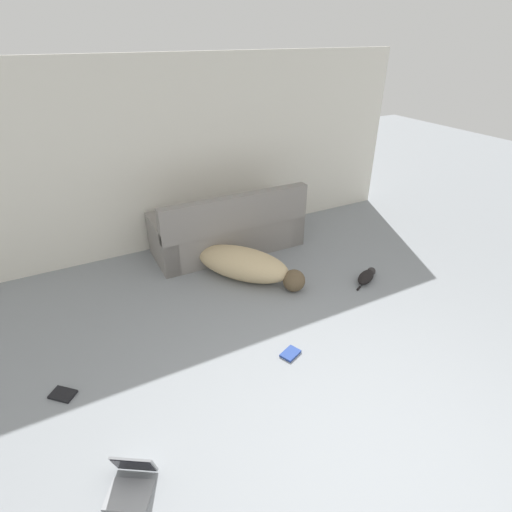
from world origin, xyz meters
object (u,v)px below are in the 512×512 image
(dog, at_px, (246,265))
(cat, at_px, (367,276))
(couch, at_px, (228,231))
(book_black, at_px, (63,394))
(book_blue, at_px, (290,354))
(laptop_open, at_px, (132,477))

(dog, bearing_deg, cat, 22.83)
(couch, xyz_separation_m, book_black, (-2.32, -1.71, -0.28))
(book_blue, bearing_deg, dog, 80.68)
(dog, bearing_deg, laptop_open, -79.63)
(couch, relative_size, book_blue, 9.24)
(dog, height_order, book_blue, dog)
(book_black, relative_size, book_blue, 1.09)
(dog, height_order, book_black, dog)
(couch, distance_m, book_black, 2.89)
(cat, relative_size, laptop_open, 1.13)
(dog, height_order, cat, dog)
(cat, bearing_deg, dog, 122.43)
(cat, bearing_deg, couch, 100.09)
(laptop_open, bearing_deg, dog, 79.12)
(couch, distance_m, cat, 1.93)
(cat, distance_m, laptop_open, 3.35)
(book_black, height_order, book_blue, same)
(dog, bearing_deg, book_blue, -45.88)
(couch, bearing_deg, laptop_open, 54.99)
(book_blue, bearing_deg, cat, 23.56)
(cat, bearing_deg, laptop_open, 174.30)
(book_black, distance_m, book_blue, 2.02)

